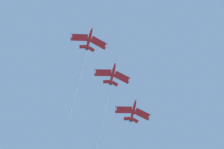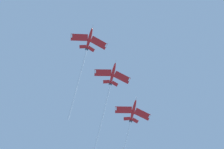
% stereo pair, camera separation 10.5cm
% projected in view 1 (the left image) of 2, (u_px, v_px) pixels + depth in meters
% --- Properties ---
extents(jet_lead, '(45.61, 26.02, 19.06)m').
position_uv_depth(jet_lead, '(84.00, 59.00, 156.93)').
color(jet_lead, red).
extents(jet_second, '(51.77, 27.42, 21.86)m').
position_uv_depth(jet_second, '(106.00, 100.00, 159.16)').
color(jet_second, red).
extents(jet_third, '(42.95, 23.91, 18.05)m').
position_uv_depth(jet_third, '(129.00, 127.00, 159.83)').
color(jet_third, red).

